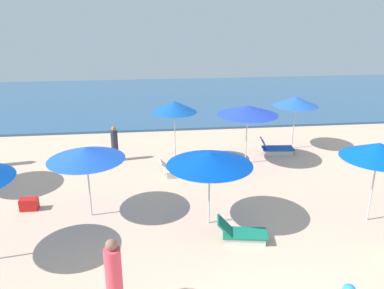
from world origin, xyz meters
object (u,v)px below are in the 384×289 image
umbrella_3 (296,101)px  umbrella_9 (379,151)px  lounge_chair_2_0 (179,169)px  umbrella_5 (86,153)px  beachgoer_1 (114,276)px  umbrella_8 (248,110)px  lounge_chair_3_0 (275,148)px  lounge_chair_4_0 (240,233)px  umbrella_2 (174,107)px  beachgoer_0 (115,145)px  umbrella_4 (210,159)px  cooler_box_1 (29,204)px

umbrella_3 → umbrella_9: (-0.05, -6.46, 0.05)m
lounge_chair_2_0 → umbrella_5: (-2.95, -2.71, 1.81)m
beachgoer_1 → umbrella_8: bearing=-101.1°
lounge_chair_3_0 → lounge_chair_4_0: lounge_chair_3_0 is taller
lounge_chair_3_0 → lounge_chair_4_0: 7.20m
lounge_chair_2_0 → umbrella_3: (5.44, 2.48, 1.95)m
lounge_chair_3_0 → beachgoer_1: bearing=148.6°
umbrella_2 → beachgoer_0: 3.09m
lounge_chair_4_0 → umbrella_8: (1.55, 5.54, 2.03)m
umbrella_4 → beachgoer_0: (-3.12, 5.46, -1.35)m
umbrella_4 → umbrella_8: size_ratio=1.01×
umbrella_2 → umbrella_4: size_ratio=1.07×
lounge_chair_4_0 → umbrella_9: umbrella_9 is taller
umbrella_8 → lounge_chair_4_0: bearing=-105.6°
umbrella_8 → cooler_box_1: (-7.82, -3.06, -2.07)m
umbrella_9 → beachgoer_0: umbrella_9 is taller
lounge_chair_3_0 → beachgoer_0: (-6.99, -0.00, 0.46)m
lounge_chair_3_0 → umbrella_5: (-7.40, -4.59, 1.81)m
beachgoer_1 → lounge_chair_3_0: bearing=-105.7°
umbrella_2 → beachgoer_1: bearing=-103.3°
umbrella_4 → cooler_box_1: size_ratio=4.49×
umbrella_5 → beachgoer_0: bearing=84.8°
umbrella_8 → beachgoer_0: (-5.38, 0.94, -1.56)m
umbrella_3 → umbrella_8: size_ratio=0.98×
lounge_chair_2_0 → lounge_chair_3_0: size_ratio=1.05×
lounge_chair_2_0 → beachgoer_0: (-2.54, 1.88, 0.46)m
lounge_chair_2_0 → umbrella_8: 3.61m
lounge_chair_4_0 → umbrella_8: size_ratio=0.60×
lounge_chair_4_0 → umbrella_8: umbrella_8 is taller
lounge_chair_2_0 → umbrella_8: bearing=-77.1°
lounge_chair_2_0 → lounge_chair_4_0: 4.78m
umbrella_4 → lounge_chair_2_0: bearing=99.2°
lounge_chair_4_0 → umbrella_4: bearing=45.6°
umbrella_4 → beachgoer_1: (-2.52, -3.16, -1.28)m
umbrella_8 → umbrella_9: bearing=-62.6°
umbrella_2 → lounge_chair_4_0: (1.36, -5.81, -2.19)m
lounge_chair_3_0 → cooler_box_1: 10.23m
umbrella_2 → umbrella_9: umbrella_2 is taller
lounge_chair_4_0 → beachgoer_1: beachgoer_1 is taller
umbrella_3 → lounge_chair_3_0: umbrella_3 is taller
lounge_chair_3_0 → umbrella_5: size_ratio=0.66×
umbrella_3 → beachgoer_0: 8.14m
umbrella_2 → cooler_box_1: size_ratio=4.82×
umbrella_4 → lounge_chair_3_0: bearing=54.7°
beachgoer_0 → cooler_box_1: size_ratio=2.73×
umbrella_2 → lounge_chair_3_0: 5.05m
umbrella_3 → lounge_chair_4_0: bearing=-120.3°
umbrella_5 → cooler_box_1: umbrella_5 is taller
lounge_chair_3_0 → umbrella_8: umbrella_8 is taller
lounge_chair_2_0 → lounge_chair_3_0: bearing=-72.5°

